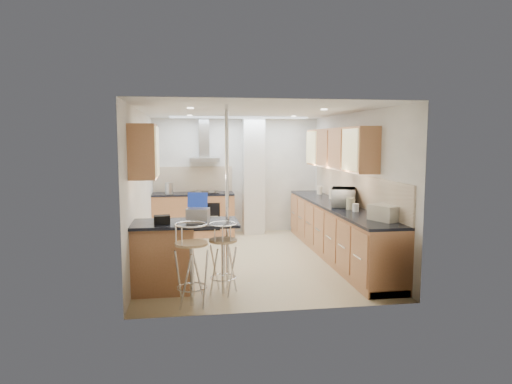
{
  "coord_description": "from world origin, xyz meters",
  "views": [
    {
      "loc": [
        -1.05,
        -7.55,
        2.03
      ],
      "look_at": [
        0.11,
        0.2,
        1.14
      ],
      "focal_mm": 32.0,
      "sensor_mm": 36.0,
      "label": 1
    }
  ],
  "objects": [
    {
      "name": "microwave",
      "position": [
        1.53,
        -0.27,
        1.08
      ],
      "size": [
        0.55,
        0.66,
        0.31
      ],
      "primitive_type": "imported",
      "rotation": [
        0.0,
        0.0,
        1.22
      ],
      "color": "white",
      "rests_on": "right_counter"
    },
    {
      "name": "jar_b",
      "position": [
        1.63,
        1.48,
        1.0
      ],
      "size": [
        0.12,
        0.12,
        0.17
      ],
      "primitive_type": "cylinder",
      "rotation": [
        0.0,
        0.0,
        -0.08
      ],
      "color": "beige",
      "rests_on": "right_counter"
    },
    {
      "name": "jar_d",
      "position": [
        1.53,
        -0.82,
        0.98
      ],
      "size": [
        0.13,
        0.13,
        0.12
      ],
      "primitive_type": "cylinder",
      "rotation": [
        0.0,
        0.0,
        0.31
      ],
      "color": "white",
      "rests_on": "right_counter"
    },
    {
      "name": "room_shell",
      "position": [
        0.32,
        0.38,
        1.54
      ],
      "size": [
        3.64,
        4.84,
        2.51
      ],
      "color": "silver",
      "rests_on": "ground"
    },
    {
      "name": "right_counter",
      "position": [
        1.5,
        0.0,
        0.46
      ],
      "size": [
        0.63,
        4.4,
        0.92
      ],
      "color": "#AE7545",
      "rests_on": "ground"
    },
    {
      "name": "kettle",
      "position": [
        -1.44,
        1.94,
        1.04
      ],
      "size": [
        0.16,
        0.16,
        0.24
      ],
      "primitive_type": "cylinder",
      "color": "#AFB2B4",
      "rests_on": "back_counter"
    },
    {
      "name": "bar_stool_end",
      "position": [
        -0.61,
        -1.67,
        0.48
      ],
      "size": [
        0.43,
        0.43,
        0.96
      ],
      "primitive_type": null,
      "rotation": [
        0.0,
        0.0,
        1.47
      ],
      "color": "tan",
      "rests_on": "ground"
    },
    {
      "name": "ground",
      "position": [
        0.0,
        0.0,
        0.0
      ],
      "size": [
        4.8,
        4.8,
        0.0
      ],
      "primitive_type": "plane",
      "color": "tan",
      "rests_on": "ground"
    },
    {
      "name": "back_counter",
      "position": [
        -0.95,
        2.1,
        0.46
      ],
      "size": [
        1.7,
        0.63,
        0.92
      ],
      "color": "#AE7545",
      "rests_on": "ground"
    },
    {
      "name": "bread_bin",
      "position": [
        1.66,
        -1.63,
        1.03
      ],
      "size": [
        0.46,
        0.5,
        0.21
      ],
      "primitive_type": "cube",
      "rotation": [
        0.0,
        0.0,
        0.42
      ],
      "color": "beige",
      "rests_on": "right_counter"
    },
    {
      "name": "jar_a",
      "position": [
        1.66,
        0.74,
        1.01
      ],
      "size": [
        0.12,
        0.12,
        0.19
      ],
      "primitive_type": "cylinder",
      "rotation": [
        0.0,
        0.0,
        -0.0
      ],
      "color": "beige",
      "rests_on": "right_counter"
    },
    {
      "name": "peninsula",
      "position": [
        -1.12,
        -1.45,
        0.48
      ],
      "size": [
        1.47,
        0.72,
        0.94
      ],
      "color": "#AE7545",
      "rests_on": "ground"
    },
    {
      "name": "bar_stool_near",
      "position": [
        -1.02,
        -2.06,
        0.52
      ],
      "size": [
        0.54,
        0.54,
        1.04
      ],
      "primitive_type": null,
      "rotation": [
        0.0,
        0.0,
        0.35
      ],
      "color": "tan",
      "rests_on": "ground"
    },
    {
      "name": "laptop",
      "position": [
        -0.93,
        -1.55,
        1.04
      ],
      "size": [
        0.33,
        0.27,
        0.19
      ],
      "primitive_type": "cube",
      "rotation": [
        0.0,
        0.0,
        -0.24
      ],
      "color": "gray",
      "rests_on": "peninsula"
    },
    {
      "name": "jar_c",
      "position": [
        1.53,
        -0.59,
        1.01
      ],
      "size": [
        0.16,
        0.16,
        0.19
      ],
      "primitive_type": "cylinder",
      "rotation": [
        0.0,
        0.0,
        -0.13
      ],
      "color": "beige",
      "rests_on": "right_counter"
    },
    {
      "name": "bag",
      "position": [
        -1.4,
        -1.56,
        1.0
      ],
      "size": [
        0.22,
        0.17,
        0.11
      ],
      "primitive_type": "cube",
      "rotation": [
        0.0,
        0.0,
        0.1
      ],
      "color": "black",
      "rests_on": "peninsula"
    }
  ]
}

